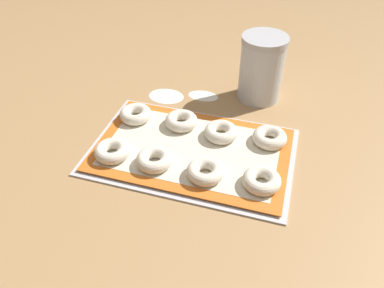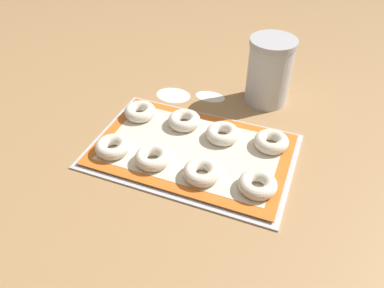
# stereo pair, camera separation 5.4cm
# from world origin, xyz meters

# --- Properties ---
(ground_plane) EXTENTS (2.80, 2.80, 0.00)m
(ground_plane) POSITION_xyz_m (0.00, 0.00, 0.00)
(ground_plane) COLOR #A87F51
(baking_tray) EXTENTS (0.47, 0.31, 0.01)m
(baking_tray) POSITION_xyz_m (-0.01, 0.01, 0.00)
(baking_tray) COLOR silver
(baking_tray) RESTS_ON ground_plane
(baking_mat) EXTENTS (0.45, 0.28, 0.00)m
(baking_mat) POSITION_xyz_m (-0.01, 0.01, 0.01)
(baking_mat) COLOR orange
(baking_mat) RESTS_ON baking_tray
(bagel_front_far_left) EXTENTS (0.08, 0.08, 0.03)m
(bagel_front_far_left) POSITION_xyz_m (-0.18, -0.07, 0.02)
(bagel_front_far_left) COLOR silver
(bagel_front_far_left) RESTS_ON baking_mat
(bagel_front_mid_left) EXTENTS (0.08, 0.08, 0.03)m
(bagel_front_mid_left) POSITION_xyz_m (-0.07, -0.07, 0.02)
(bagel_front_mid_left) COLOR silver
(bagel_front_mid_left) RESTS_ON baking_mat
(bagel_front_mid_right) EXTENTS (0.08, 0.08, 0.03)m
(bagel_front_mid_right) POSITION_xyz_m (0.04, -0.07, 0.02)
(bagel_front_mid_right) COLOR silver
(bagel_front_mid_right) RESTS_ON baking_mat
(bagel_front_far_right) EXTENTS (0.08, 0.08, 0.03)m
(bagel_front_far_right) POSITION_xyz_m (0.16, -0.06, 0.02)
(bagel_front_far_right) COLOR silver
(bagel_front_far_right) RESTS_ON baking_mat
(bagel_back_far_left) EXTENTS (0.08, 0.08, 0.03)m
(bagel_back_far_left) POSITION_xyz_m (-0.18, 0.08, 0.02)
(bagel_back_far_left) COLOR silver
(bagel_back_far_left) RESTS_ON baking_mat
(bagel_back_mid_left) EXTENTS (0.08, 0.08, 0.03)m
(bagel_back_mid_left) POSITION_xyz_m (-0.06, 0.09, 0.02)
(bagel_back_mid_left) COLOR silver
(bagel_back_mid_left) RESTS_ON baking_mat
(bagel_back_mid_right) EXTENTS (0.08, 0.08, 0.03)m
(bagel_back_mid_right) POSITION_xyz_m (0.04, 0.07, 0.02)
(bagel_back_mid_right) COLOR silver
(bagel_back_mid_right) RESTS_ON baking_mat
(bagel_back_far_right) EXTENTS (0.08, 0.08, 0.03)m
(bagel_back_far_right) POSITION_xyz_m (0.16, 0.08, 0.02)
(bagel_back_far_right) COLOR silver
(bagel_back_far_right) RESTS_ON baking_mat
(flour_canister) EXTENTS (0.12, 0.12, 0.18)m
(flour_canister) POSITION_xyz_m (0.10, 0.29, 0.09)
(flour_canister) COLOR silver
(flour_canister) RESTS_ON ground_plane
(flour_patch_near) EXTENTS (0.09, 0.05, 0.00)m
(flour_patch_near) POSITION_xyz_m (-0.05, 0.25, 0.00)
(flour_patch_near) COLOR white
(flour_patch_near) RESTS_ON ground_plane
(flour_patch_far) EXTENTS (0.10, 0.08, 0.00)m
(flour_patch_far) POSITION_xyz_m (-0.15, 0.21, 0.00)
(flour_patch_far) COLOR white
(flour_patch_far) RESTS_ON ground_plane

